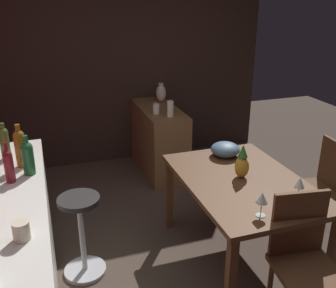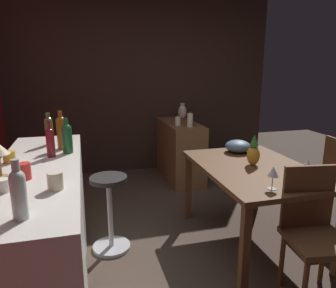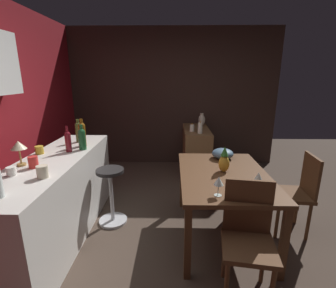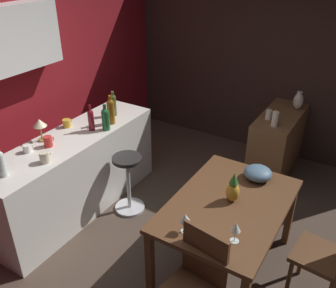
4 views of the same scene
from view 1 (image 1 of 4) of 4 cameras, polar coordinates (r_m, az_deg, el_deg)
ground_plane at (r=3.29m, az=3.90°, el=-18.75°), size 9.00×9.00×0.00m
wall_side_right at (r=4.97m, az=-10.51°, el=11.68°), size 0.10×4.40×2.60m
dining_table at (r=3.17m, az=10.88°, el=-6.50°), size 1.34×0.91×0.74m
kitchen_counter at (r=2.92m, az=-22.56°, el=-15.39°), size 2.10×0.60×0.90m
sideboard_cabinet at (r=4.80m, az=-1.37°, el=0.66°), size 1.10×0.44×0.82m
chair_near_window at (r=2.78m, az=19.23°, el=-15.48°), size 0.46×0.46×0.93m
chair_by_doorway at (r=3.76m, az=21.38°, el=-5.68°), size 0.44×0.44×0.91m
bar_stool at (r=3.17m, az=-12.56°, el=-12.75°), size 0.34×0.34×0.68m
wine_glass_left at (r=2.62m, az=13.66°, el=-7.77°), size 0.08×0.08×0.17m
wine_glass_right at (r=2.89m, az=18.78°, el=-5.50°), size 0.07×0.07×0.17m
pineapple_centerpiece at (r=3.11m, az=10.84°, el=-2.84°), size 0.11×0.11×0.28m
fruit_bowl at (r=3.52m, az=8.42°, el=-0.77°), size 0.26×0.26×0.12m
wine_bottle_green at (r=2.92m, az=-19.93°, el=-1.73°), size 0.08×0.08×0.29m
wine_bottle_olive at (r=3.24m, az=-22.90°, el=0.30°), size 0.07×0.07×0.29m
wine_bottle_amber at (r=3.05m, az=-20.91°, el=-0.37°), size 0.08×0.08×0.33m
wine_bottle_ruby at (r=2.85m, az=-22.38°, el=-2.83°), size 0.07×0.07×0.29m
cup_cream at (r=2.23m, az=-20.76°, el=-11.82°), size 0.13×0.09×0.11m
pillar_candle_tall at (r=4.42m, az=-1.77°, el=5.18°), size 0.08×0.08×0.14m
pillar_candle_short at (r=4.31m, az=0.34°, el=5.18°), size 0.07×0.07×0.20m
vase_ceramic_ivory at (r=4.92m, az=-1.03°, el=7.52°), size 0.12×0.12×0.23m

